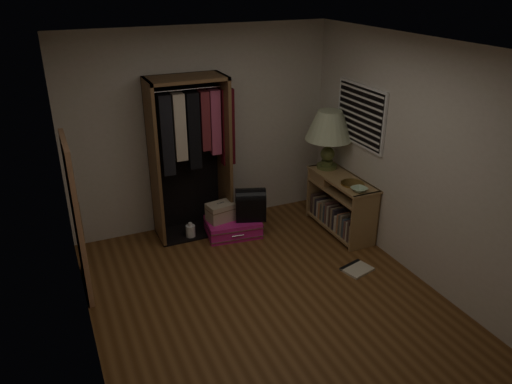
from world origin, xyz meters
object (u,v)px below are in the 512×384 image
(pink_suitcase, at_px, (233,227))
(white_jug, at_px, (191,231))
(console_bookshelf, at_px, (339,202))
(black_bag, at_px, (251,203))
(table_lamp, at_px, (329,127))
(open_wardrobe, at_px, (192,143))
(floor_mirror, at_px, (77,218))
(train_case, at_px, (221,212))

(pink_suitcase, bearing_deg, white_jug, 172.54)
(console_bookshelf, relative_size, pink_suitcase, 1.48)
(pink_suitcase, distance_m, black_bag, 0.40)
(black_bag, relative_size, white_jug, 2.09)
(console_bookshelf, height_order, table_lamp, table_lamp)
(console_bookshelf, distance_m, black_bag, 1.17)
(console_bookshelf, distance_m, table_lamp, 1.00)
(open_wardrobe, bearing_deg, floor_mirror, -152.78)
(pink_suitcase, distance_m, table_lamp, 1.81)
(pink_suitcase, relative_size, table_lamp, 0.96)
(console_bookshelf, height_order, black_bag, console_bookshelf)
(floor_mirror, distance_m, train_case, 1.90)
(open_wardrobe, bearing_deg, table_lamp, -12.08)
(floor_mirror, bearing_deg, console_bookshelf, 0.87)
(open_wardrobe, height_order, black_bag, open_wardrobe)
(white_jug, bearing_deg, floor_mirror, -156.24)
(console_bookshelf, bearing_deg, white_jug, 163.62)
(floor_mirror, height_order, pink_suitcase, floor_mirror)
(console_bookshelf, relative_size, train_case, 2.94)
(table_lamp, height_order, white_jug, table_lamp)
(train_case, bearing_deg, white_jug, 158.80)
(train_case, relative_size, table_lamp, 0.49)
(pink_suitcase, xyz_separation_m, white_jug, (-0.54, 0.14, -0.02))
(table_lamp, bearing_deg, console_bookshelf, -90.71)
(black_bag, height_order, table_lamp, table_lamp)
(train_case, xyz_separation_m, table_lamp, (1.49, -0.12, 0.99))
(open_wardrobe, xyz_separation_m, table_lamp, (1.75, -0.37, 0.10))
(black_bag, bearing_deg, floor_mirror, -149.95)
(floor_mirror, bearing_deg, table_lamp, 6.94)
(pink_suitcase, relative_size, black_bag, 1.68)
(console_bookshelf, bearing_deg, floor_mirror, -179.13)
(black_bag, relative_size, table_lamp, 0.57)
(white_jug, bearing_deg, train_case, -12.07)
(pink_suitcase, xyz_separation_m, train_case, (-0.14, 0.05, 0.23))
(console_bookshelf, xyz_separation_m, train_case, (-1.48, 0.47, -0.06))
(console_bookshelf, bearing_deg, train_case, 162.51)
(floor_mirror, distance_m, table_lamp, 3.30)
(open_wardrobe, distance_m, floor_mirror, 1.72)
(train_case, height_order, black_bag, black_bag)
(open_wardrobe, relative_size, pink_suitcase, 2.71)
(pink_suitcase, xyz_separation_m, table_lamp, (1.34, -0.07, 1.22))
(train_case, height_order, table_lamp, table_lamp)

